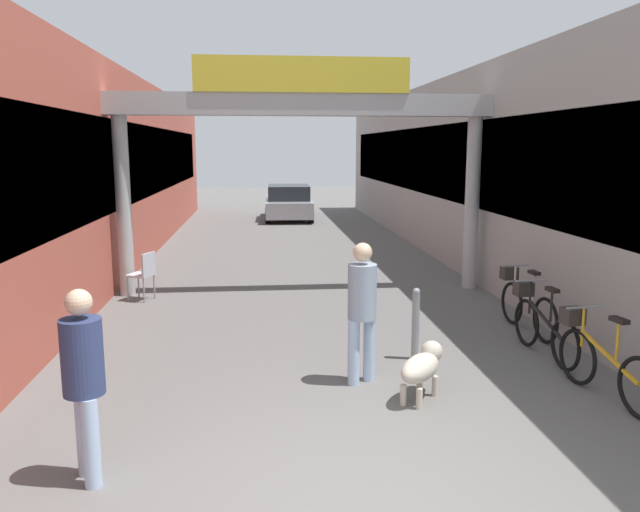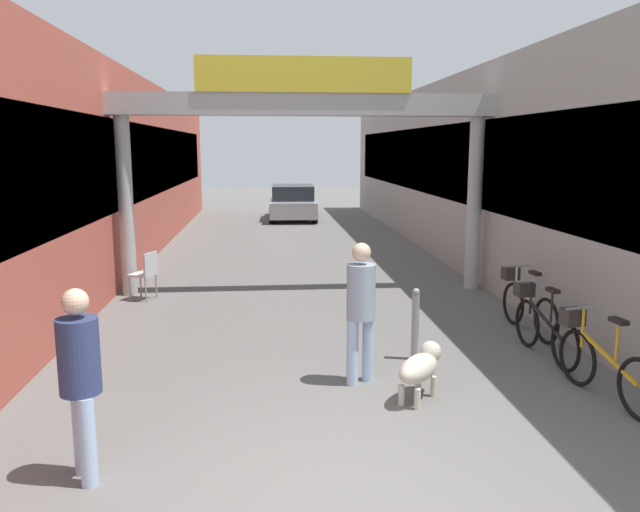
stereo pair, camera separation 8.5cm
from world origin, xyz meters
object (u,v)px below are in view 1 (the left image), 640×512
Objects in this scene: pedestrian_companion at (83,374)px; bollard_post_metal at (416,323)px; dog_on_leash at (422,366)px; cafe_chair_aluminium_nearer at (144,271)px; pedestrian_with_dog at (362,304)px; bicycle_orange_nearest at (601,359)px; parked_car_silver at (289,203)px; bicycle_black_second at (541,323)px; bicycle_silver_third at (524,303)px.

bollard_post_metal is at bearing 38.20° from pedestrian_companion.
pedestrian_companion reaches higher than dog_on_leash.
bollard_post_metal is at bearing -41.33° from cafe_chair_aluminium_nearer.
pedestrian_with_dog reaches higher than bicycle_orange_nearest.
pedestrian_companion is 6.45m from cafe_chair_aluminium_nearer.
pedestrian_with_dog is at bearing 137.53° from dog_on_leash.
parked_car_silver is at bearing 92.01° from dog_on_leash.
bicycle_black_second is 0.42× the size of parked_car_silver.
dog_on_leash is 6.32m from cafe_chair_aluminium_nearer.
bicycle_orange_nearest and bicycle_silver_third have the same top height.
bollard_post_metal is 1.09× the size of cafe_chair_aluminium_nearer.
pedestrian_with_dog reaches higher than cafe_chair_aluminium_nearer.
bollard_post_metal is 0.24× the size of parked_car_silver.
bicycle_orange_nearest is at bearing -95.03° from bicycle_silver_third.
pedestrian_companion is at bearing -144.82° from bicycle_silver_third.
cafe_chair_aluminium_nearer is (-3.31, 4.42, -0.43)m from pedestrian_with_dog.
bicycle_silver_third is at bearing 77.32° from bicycle_black_second.
dog_on_leash is 3.29m from bicycle_silver_third.
pedestrian_companion is at bearing -152.19° from bicycle_black_second.
bicycle_black_second is 1.00× the size of bicycle_silver_third.
cafe_chair_aluminium_nearer is (-6.14, 2.54, 0.10)m from bicycle_silver_third.
pedestrian_companion is at bearing -141.80° from bollard_post_metal.
pedestrian_companion is 5.93m from bicycle_black_second.
dog_on_leash is 0.91× the size of cafe_chair_aluminium_nearer.
bicycle_black_second is at bearing 90.88° from bicycle_orange_nearest.
bicycle_black_second is at bearing 16.66° from pedestrian_with_dog.
dog_on_leash is 0.48× the size of bicycle_black_second.
pedestrian_with_dog reaches higher than parked_car_silver.
pedestrian_with_dog is 5.54m from cafe_chair_aluminium_nearer.
dog_on_leash is (0.60, -0.55, -0.59)m from pedestrian_with_dog.
cafe_chair_aluminium_nearer is (-3.90, 4.97, 0.16)m from dog_on_leash.
pedestrian_companion is at bearing -156.10° from dog_on_leash.
bicycle_black_second is at bearing 33.63° from dog_on_leash.
bicycle_orange_nearest is 0.99× the size of bicycle_black_second.
bollard_post_metal is 16.61m from parked_car_silver.
pedestrian_with_dog is 1.90× the size of cafe_chair_aluminium_nearer.
bicycle_silver_third is at bearing 47.35° from dog_on_leash.
bicycle_orange_nearest reaches higher than cafe_chair_aluminium_nearer.
dog_on_leash is at bearing 175.99° from bicycle_orange_nearest.
cafe_chair_aluminium_nearer is at bearing 157.48° from bicycle_silver_third.
bicycle_black_second is at bearing 0.22° from bollard_post_metal.
dog_on_leash is 0.48× the size of bicycle_silver_third.
pedestrian_companion is 0.41× the size of parked_car_silver.
cafe_chair_aluminium_nearer is at bearing 128.17° from dog_on_leash.
bicycle_silver_third reaches higher than bollard_post_metal.
parked_car_silver reaches higher than bicycle_orange_nearest.
bicycle_silver_third reaches higher than cafe_chair_aluminium_nearer.
parked_car_silver reaches higher than bicycle_silver_third.
pedestrian_with_dog is 1.01× the size of bicycle_orange_nearest.
dog_on_leash is 2.01m from bicycle_orange_nearest.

